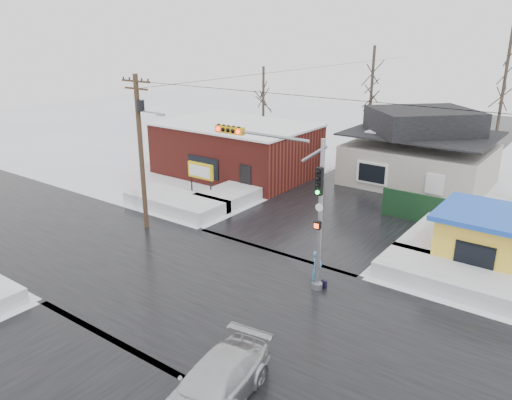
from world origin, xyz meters
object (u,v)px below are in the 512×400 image
Objects in this scene: utility_pole at (141,144)px; marquee_sign at (201,172)px; car at (214,385)px; pedestrian at (317,269)px; traffic_signal at (290,189)px; kiosk at (485,239)px.

utility_pole is 3.53× the size of marquee_sign.
car is at bearing -46.66° from marquee_sign.
utility_pole reaches higher than pedestrian.
marquee_sign is (-11.43, 6.53, -2.62)m from traffic_signal.
marquee_sign is at bearing 150.28° from traffic_signal.
traffic_signal is at bearing -2.95° from utility_pole.
marquee_sign is 1.50× the size of pedestrian.
kiosk is 0.93× the size of car.
marquee_sign is 14.27m from pedestrian.
utility_pole is at bearing -159.56° from kiosk.
traffic_signal is 1.52× the size of kiosk.
traffic_signal is 1.42× the size of car.
kiosk reaches higher than pedestrian.
traffic_signal is 3.95m from pedestrian.
traffic_signal is 4.12× the size of pedestrian.
marquee_sign is 0.55× the size of kiosk.
pedestrian is at bearing -1.12° from utility_pole.
car is (2.65, -8.40, -3.82)m from traffic_signal.
car is (13.01, -8.93, -4.40)m from utility_pole.
utility_pole is at bearing 177.05° from traffic_signal.
traffic_signal is 10.39m from utility_pole.
traffic_signal reaches higher than car.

